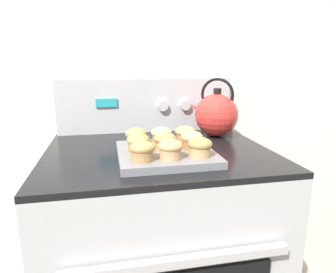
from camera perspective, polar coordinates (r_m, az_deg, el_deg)
name	(u,v)px	position (r m, az deg, el deg)	size (l,w,h in m)	color
wall_back	(144,67)	(1.31, -4.67, 13.10)	(8.00, 0.05, 2.40)	silver
stove_range	(159,268)	(1.23, -1.82, -23.76)	(0.73, 0.65, 0.93)	#B7BABF
control_panel	(146,105)	(1.26, -4.17, 5.99)	(0.72, 0.07, 0.22)	#B7BABF
muffin_pan	(166,154)	(0.92, -0.46, -3.30)	(0.29, 0.29, 0.02)	slate
muffin_r0_c0	(142,150)	(0.81, -4.93, -2.66)	(0.07, 0.07, 0.06)	#A37A4C
muffin_r0_c1	(170,149)	(0.83, 0.47, -2.37)	(0.07, 0.07, 0.06)	tan
muffin_r0_c2	(200,147)	(0.85, 6.12, -1.97)	(0.07, 0.07, 0.06)	tan
muffin_r1_c0	(138,142)	(0.90, -5.67, -1.12)	(0.07, 0.07, 0.06)	olive
muffin_r1_c1	(165,141)	(0.90, -0.55, -0.93)	(0.07, 0.07, 0.06)	tan
muffin_r1_c2	(192,140)	(0.93, 4.56, -0.60)	(0.07, 0.07, 0.06)	olive
muffin_r2_c0	(136,136)	(0.98, -6.11, 0.09)	(0.07, 0.07, 0.06)	tan
muffin_r2_c1	(161,135)	(0.98, -1.25, 0.27)	(0.07, 0.07, 0.06)	tan
muffin_r2_c2	(185,134)	(1.00, 3.30, 0.53)	(0.07, 0.07, 0.06)	#A37A4C
tea_kettle	(216,114)	(1.18, 9.15, 4.22)	(0.19, 0.17, 0.23)	red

